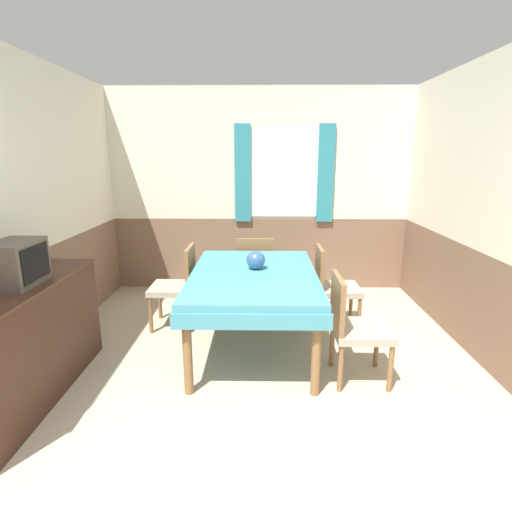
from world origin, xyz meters
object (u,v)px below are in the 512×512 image
Objects in this scene: chair_left_far at (178,283)px; vase at (256,260)px; sideboard at (25,343)px; chair_right_far at (332,284)px; dining_table at (254,283)px; chair_head_window at (256,269)px; chair_right_near at (353,324)px; tv at (16,263)px.

vase is (0.82, -0.41, 0.36)m from chair_left_far.
chair_right_far is at bearing 28.42° from sideboard.
dining_table is at bearing 26.33° from sideboard.
chair_right_far is 0.96m from vase.
chair_left_far is 1.57m from sideboard.
chair_right_far is 1.00× the size of chair_head_window.
sideboard reaches higher than chair_right_near.
chair_right_far is 0.97m from chair_head_window.
vase reaches higher than sideboard.
chair_left_far is 1.60m from chair_right_far.
chair_right_far is (0.80, 0.51, -0.17)m from dining_table.
sideboard is at bearing -153.67° from dining_table.
dining_table is 1.94× the size of chair_right_far.
vase is at bearing -116.66° from chair_left_far.
chair_right_far is at bearing 32.46° from dining_table.
chair_left_far and chair_head_window have the same top height.
chair_right_near is at bearing 0.00° from chair_right_far.
dining_table is at bearing -99.86° from vase.
tv is at bearing -131.92° from chair_head_window.
dining_table is at bearing -57.54° from chair_right_far.
vase is (-0.78, -0.41, 0.36)m from chair_right_far.
chair_left_far is at bearing -122.46° from chair_right_near.
dining_table is 4.14× the size of tv.
vase is at bearing -127.82° from chair_right_near.
tv is (-2.45, -0.27, 0.56)m from chair_right_near.
chair_left_far is 0.54× the size of sideboard.
chair_right_far is (1.60, 0.00, 0.00)m from chair_left_far.
sideboard is at bearing -131.25° from chair_head_window.
chair_right_far is 4.98× the size of vase.
chair_left_far is 1.00× the size of chair_head_window.
chair_head_window is 0.54× the size of sideboard.
chair_head_window is (0.80, 0.56, 0.00)m from chair_left_far.
chair_head_window is 2.13× the size of tv.
chair_head_window is (-0.00, 1.06, -0.17)m from dining_table.
dining_table is at bearing -122.46° from chair_right_near.
chair_right_near is 2.13× the size of tv.
sideboard reaches higher than chair_left_far.
chair_head_window is at bearing 48.08° from tv.
chair_right_far is at bearing -180.00° from chair_right_near.
chair_head_window is 1.03m from vase.
chair_right_near is 4.98× the size of vase.
sideboard is at bearing -82.85° from chair_right_near.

